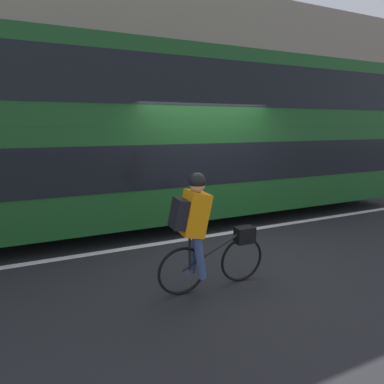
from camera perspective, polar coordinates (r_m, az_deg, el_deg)
The scene contains 8 objects.
ground_plane at distance 5.68m, azimuth 4.33°, elevation -9.29°, with size 80.00×80.00×0.00m, color #232326.
road_center_line at distance 5.91m, azimuth 3.09°, elevation -8.34°, with size 50.00×0.14×0.01m, color silver.
sidewalk_curb at distance 10.72m, azimuth -9.23°, elevation 1.34°, with size 60.00×2.03×0.11m.
building_facade at distance 11.76m, azimuth -11.30°, elevation 19.68°, with size 60.00×0.30×7.23m.
bus at distance 6.72m, azimuth -1.58°, elevation 11.28°, with size 10.92×2.55×3.50m.
cyclist_on_bike at distance 3.78m, azimuth 1.90°, elevation -6.98°, with size 1.52×0.32×1.56m.
trash_bin at distance 11.74m, azimuth 6.74°, elevation 5.07°, with size 0.54×0.54×0.98m.
street_sign_post at distance 10.37m, azimuth -11.21°, elevation 8.36°, with size 0.36×0.09×2.29m.
Camera 1 is at (-2.42, -4.69, 2.11)m, focal length 28.00 mm.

